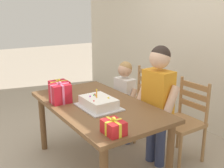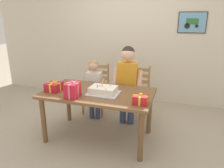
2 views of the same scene
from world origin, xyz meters
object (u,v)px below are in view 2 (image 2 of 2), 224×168
Objects in this scene: gift_box_red_large at (73,90)px; chair_right at (136,92)px; birthday_cake at (103,90)px; child_older at (128,78)px; child_younger at (94,84)px; dining_table at (98,98)px; gift_box_beside_cake at (54,87)px; chair_left at (96,88)px; gift_box_corner_small at (140,100)px.

gift_box_red_large reaches higher than chair_right.
child_older reaches higher than birthday_cake.
birthday_cake is 0.41× the size of child_younger.
chair_right is (0.39, 0.89, -0.17)m from dining_table.
child_older is at bearing -0.06° from child_younger.
chair_right is at bearing 62.13° from gift_box_red_large.
chair_left is at bearing 77.31° from gift_box_beside_cake.
child_younger is at bearing 93.65° from gift_box_red_large.
child_older is (0.91, 0.72, 0.01)m from gift_box_beside_cake.
dining_table is 0.98m from chair_left.
gift_box_red_large is 1.25m from chair_left.
chair_left is 0.38m from child_younger.
gift_box_beside_cake is at bearing -134.04° from chair_right.
birthday_cake is at bearing 8.79° from gift_box_beside_cake.
dining_table is 1.70× the size of chair_right.
chair_right is (1.01, 1.04, -0.33)m from gift_box_beside_cake.
birthday_cake is 1.02m from chair_right.
child_younger is at bearing 122.85° from birthday_cake.
gift_box_corner_small is 0.20× the size of chair_left.
child_older is at bearing 62.71° from dining_table.
child_older is at bearing 72.22° from birthday_cake.
gift_box_beside_cake is at bearing -171.21° from birthday_cake.
dining_table is 0.64m from child_younger.
dining_table is at bearing -62.34° from child_younger.
gift_box_beside_cake is at bearing -141.71° from child_older.
dining_table is 0.18m from birthday_cake.
chair_left is at bearing 117.45° from birthday_cake.
child_younger is at bearing 139.70° from gift_box_corner_small.
chair_left is at bearing 132.74° from gift_box_corner_small.
dining_table is at bearing -66.46° from chair_left.
chair_right is 0.78m from child_younger.
child_older reaches higher than gift_box_beside_cake.
birthday_cake reaches higher than dining_table.
birthday_cake is at bearing 160.49° from gift_box_corner_small.
chair_right reaches higher than dining_table.
birthday_cake reaches higher than gift_box_corner_small.
birthday_cake is 0.48× the size of chair_left.
chair_left reaches higher than dining_table.
birthday_cake is at bearing -23.99° from dining_table.
gift_box_corner_small is at bearing -3.91° from gift_box_beside_cake.
child_older is (-0.36, 0.81, 0.02)m from gift_box_corner_small.
dining_table is 1.46× the size of child_younger.
child_younger is (-0.06, 0.87, -0.18)m from gift_box_red_large.
gift_box_beside_cake is at bearing -102.69° from chair_left.
child_younger reaches higher than chair_right.
gift_box_corner_small is (0.90, 0.06, -0.04)m from gift_box_red_large.
chair_left reaches higher than gift_box_corner_small.
birthday_cake is 0.64m from child_older.
gift_box_red_large is 0.89m from child_younger.
gift_box_red_large is at bearing -121.65° from child_older.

